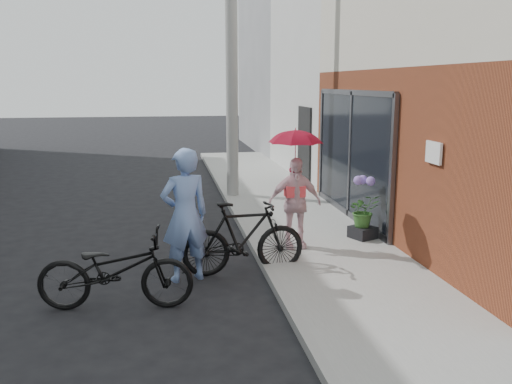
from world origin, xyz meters
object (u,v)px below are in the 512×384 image
object	(u,v)px
bike_right	(244,238)
planter	(363,232)
kimono_woman	(295,203)
utility_pole	(232,50)
bike_left	(115,270)
officer	(185,215)

from	to	relation	value
bike_right	planter	bearing A→B (deg)	-67.88
kimono_woman	planter	size ratio (longest dim) A/B	3.86
utility_pole	bike_left	size ratio (longest dim) A/B	3.68
bike_right	officer	bearing A→B (deg)	94.22
utility_pole	officer	distance (m)	6.02
officer	bike_left	xyz separation A→B (m)	(-0.90, -0.86, -0.45)
utility_pole	planter	xyz separation A→B (m)	(1.75, -4.08, -3.28)
planter	kimono_woman	bearing A→B (deg)	-166.54
utility_pole	planter	distance (m)	5.52
officer	bike_right	world-z (taller)	officer
utility_pole	planter	world-z (taller)	utility_pole
officer	kimono_woman	bearing A→B (deg)	-170.18
bike_right	kimono_woman	xyz separation A→B (m)	(0.95, 0.78, 0.32)
officer	planter	size ratio (longest dim) A/B	4.94
utility_pole	bike_left	bearing A→B (deg)	-110.02
bike_left	planter	size ratio (longest dim) A/B	4.97
bike_right	kimono_woman	size ratio (longest dim) A/B	1.22
bike_right	kimono_woman	bearing A→B (deg)	-54.35
utility_pole	bike_right	size ratio (longest dim) A/B	3.87
officer	planter	xyz separation A→B (m)	(3.09, 1.21, -0.73)
officer	kimono_woman	xyz separation A→B (m)	(1.79, 0.90, -0.09)
officer	bike_left	distance (m)	1.32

